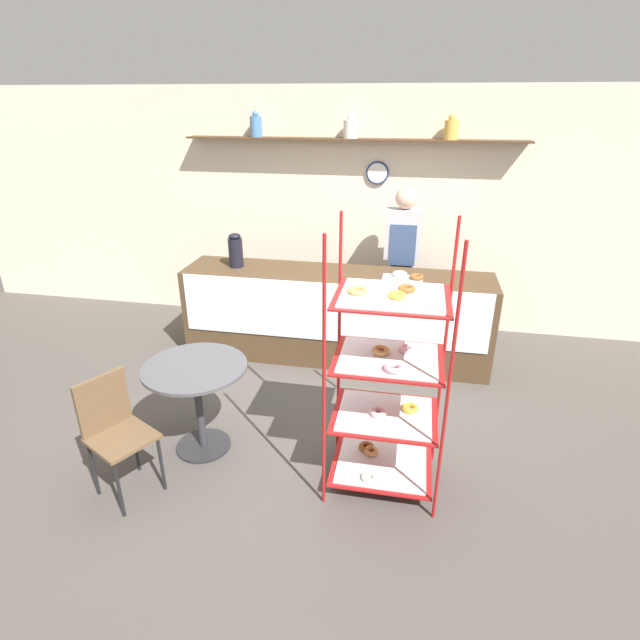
# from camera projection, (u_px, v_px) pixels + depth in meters

# --- Properties ---
(ground_plane) EXTENTS (14.00, 14.00, 0.00)m
(ground_plane) POSITION_uv_depth(u_px,v_px,m) (309.00, 429.00, 4.22)
(ground_plane) COLOR #4C4742
(back_wall) EXTENTS (10.00, 0.30, 2.70)m
(back_wall) POSITION_uv_depth(u_px,v_px,m) (351.00, 210.00, 5.78)
(back_wall) COLOR beige
(back_wall) RESTS_ON ground_plane
(display_counter) EXTENTS (3.15, 0.65, 0.94)m
(display_counter) POSITION_uv_depth(u_px,v_px,m) (336.00, 316.00, 5.22)
(display_counter) COLOR #4C3823
(display_counter) RESTS_ON ground_plane
(pastry_rack) EXTENTS (0.77, 0.62, 1.89)m
(pastry_rack) POSITION_uv_depth(u_px,v_px,m) (387.00, 385.00, 3.34)
(pastry_rack) COLOR #A51919
(pastry_rack) RESTS_ON ground_plane
(person_worker) EXTENTS (0.39, 0.23, 1.72)m
(person_worker) POSITION_uv_depth(u_px,v_px,m) (402.00, 259.00, 5.41)
(person_worker) COLOR #282833
(person_worker) RESTS_ON ground_plane
(cafe_table) EXTENTS (0.78, 0.78, 0.74)m
(cafe_table) POSITION_uv_depth(u_px,v_px,m) (197.00, 386.00, 3.77)
(cafe_table) COLOR #262628
(cafe_table) RESTS_ON ground_plane
(cafe_chair) EXTENTS (0.51, 0.51, 0.87)m
(cafe_chair) POSITION_uv_depth(u_px,v_px,m) (114.00, 424.00, 3.38)
(cafe_chair) COLOR black
(cafe_chair) RESTS_ON ground_plane
(coffee_carafe) EXTENTS (0.15, 0.15, 0.35)m
(coffee_carafe) POSITION_uv_depth(u_px,v_px,m) (236.00, 251.00, 5.15)
(coffee_carafe) COLOR black
(coffee_carafe) RESTS_ON display_counter
(donut_tray_counter) EXTENTS (0.40, 0.28, 0.05)m
(donut_tray_counter) POSITION_uv_depth(u_px,v_px,m) (404.00, 277.00, 4.86)
(donut_tray_counter) COLOR silver
(donut_tray_counter) RESTS_ON display_counter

